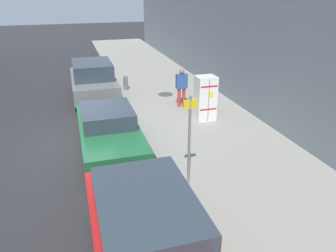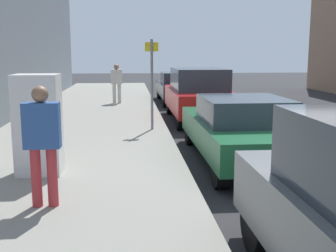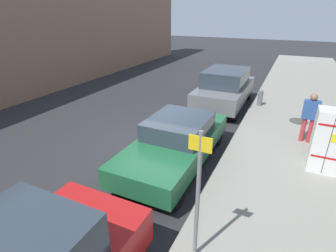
% 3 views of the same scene
% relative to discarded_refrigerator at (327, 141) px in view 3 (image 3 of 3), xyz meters
% --- Properties ---
extents(ground_plane, '(80.00, 80.00, 0.00)m').
position_rel_discarded_refrigerator_xyz_m(ground_plane, '(4.87, 0.37, -1.04)').
color(ground_plane, '#28282B').
extents(sidewalk_slab, '(4.70, 44.00, 0.18)m').
position_rel_discarded_refrigerator_xyz_m(sidewalk_slab, '(0.28, 0.37, -0.95)').
color(sidewalk_slab, gray).
rests_on(sidewalk_slab, ground).
extents(discarded_refrigerator, '(0.75, 0.64, 1.73)m').
position_rel_discarded_refrigerator_xyz_m(discarded_refrigerator, '(0.00, 0.00, 0.00)').
color(discarded_refrigerator, white).
rests_on(discarded_refrigerator, sidewalk_slab).
extents(manhole_cover, '(0.70, 0.70, 0.02)m').
position_rel_discarded_refrigerator_xyz_m(manhole_cover, '(0.59, -3.48, -0.86)').
color(manhole_cover, '#47443F').
rests_on(manhole_cover, sidewalk_slab).
extents(street_sign_post, '(0.36, 0.07, 2.44)m').
position_rel_discarded_refrigerator_xyz_m(street_sign_post, '(2.18, 4.12, 0.51)').
color(street_sign_post, slate).
rests_on(street_sign_post, sidewalk_slab).
extents(fire_hydrant, '(0.22, 0.22, 0.75)m').
position_rel_discarded_refrigerator_xyz_m(fire_hydrant, '(2.27, -4.83, -0.48)').
color(fire_hydrant, slate).
rests_on(fire_hydrant, sidewalk_slab).
extents(pedestrian_walking_far, '(0.48, 0.22, 1.66)m').
position_rel_discarded_refrigerator_xyz_m(pedestrian_walking_far, '(0.40, -1.66, 0.09)').
color(pedestrian_walking_far, '#B73338').
rests_on(pedestrian_walking_far, sidewalk_slab).
extents(parked_suv_gray, '(2.00, 4.43, 1.76)m').
position_rel_discarded_refrigerator_xyz_m(parked_suv_gray, '(3.87, -4.50, -0.14)').
color(parked_suv_gray, slate).
rests_on(parked_suv_gray, ground).
extents(parked_sedan_green, '(1.86, 4.63, 1.37)m').
position_rel_discarded_refrigerator_xyz_m(parked_sedan_green, '(3.87, 1.12, -0.33)').
color(parked_sedan_green, '#1E6038').
rests_on(parked_sedan_green, ground).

